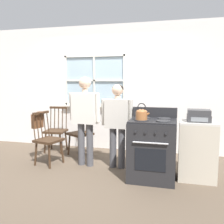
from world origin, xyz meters
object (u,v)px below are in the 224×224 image
(chair_near_wall, at_px, (56,131))
(handbag, at_px, (38,121))
(person_elderly_left, at_px, (85,112))
(kettle, at_px, (142,114))
(stove, at_px, (152,149))
(side_counter, at_px, (197,150))
(chair_center_cluster, at_px, (81,134))
(person_teen_center, at_px, (117,118))
(chair_by_window, at_px, (48,140))
(potted_plant, at_px, (92,102))
(stereo, at_px, (199,116))

(chair_near_wall, xyz_separation_m, handbag, (0.02, -0.74, 0.34))
(person_elderly_left, distance_m, kettle, 1.15)
(stove, height_order, handbag, stove)
(kettle, distance_m, side_counter, 1.05)
(handbag, distance_m, side_counter, 2.81)
(person_elderly_left, bearing_deg, chair_center_cluster, 127.54)
(person_teen_center, bearing_deg, side_counter, -5.01)
(chair_by_window, bearing_deg, chair_center_cluster, -15.46)
(chair_by_window, relative_size, chair_near_wall, 1.00)
(handbag, relative_size, side_counter, 0.34)
(kettle, height_order, side_counter, kettle)
(person_elderly_left, bearing_deg, kettle, -14.11)
(person_elderly_left, bearing_deg, chair_near_wall, 152.66)
(chair_center_cluster, bearing_deg, chair_by_window, -87.56)
(person_elderly_left, height_order, potted_plant, person_elderly_left)
(chair_center_cluster, height_order, stereo, stereo)
(kettle, relative_size, potted_plant, 0.94)
(chair_near_wall, relative_size, person_elderly_left, 0.61)
(person_elderly_left, bearing_deg, stove, -5.75)
(chair_near_wall, xyz_separation_m, person_teen_center, (1.51, -0.65, 0.43))
(chair_near_wall, bearing_deg, stove, -28.99)
(chair_by_window, distance_m, person_elderly_left, 0.87)
(chair_by_window, bearing_deg, chair_near_wall, 30.48)
(chair_near_wall, bearing_deg, potted_plant, 28.75)
(handbag, relative_size, stereo, 0.90)
(chair_by_window, height_order, potted_plant, potted_plant)
(potted_plant, bearing_deg, person_teen_center, -51.91)
(person_teen_center, height_order, stove, person_teen_center)
(chair_center_cluster, distance_m, stove, 1.77)
(person_teen_center, relative_size, stove, 1.34)
(person_elderly_left, distance_m, handbag, 0.93)
(chair_near_wall, height_order, person_teen_center, person_teen_center)
(potted_plant, bearing_deg, chair_by_window, -109.00)
(stove, xyz_separation_m, side_counter, (0.66, 0.18, -0.02))
(chair_center_cluster, distance_m, handbag, 0.93)
(potted_plant, bearing_deg, kettle, -49.61)
(chair_center_cluster, distance_m, person_elderly_left, 0.84)
(person_teen_center, xyz_separation_m, kettle, (0.48, -0.48, 0.15))
(person_elderly_left, relative_size, person_teen_center, 1.09)
(stereo, bearing_deg, side_counter, 90.00)
(chair_by_window, relative_size, stereo, 2.81)
(stove, bearing_deg, kettle, -140.14)
(side_counter, bearing_deg, person_teen_center, 172.56)
(stove, relative_size, stereo, 3.19)
(chair_by_window, bearing_deg, kettle, -87.79)
(person_teen_center, distance_m, stove, 0.83)
(chair_near_wall, xyz_separation_m, side_counter, (2.81, -0.82, 0.01))
(chair_by_window, relative_size, person_elderly_left, 0.61)
(chair_by_window, relative_size, handbag, 3.11)
(chair_by_window, height_order, stove, stove)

